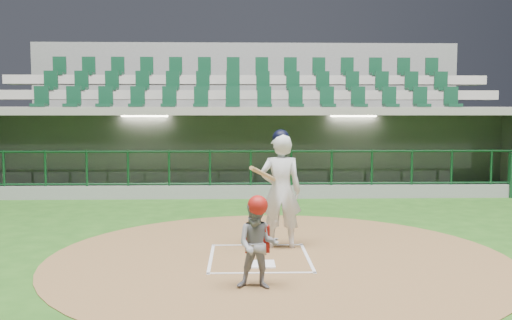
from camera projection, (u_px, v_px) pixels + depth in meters
The scene contains 8 objects.
ground at pixel (259, 254), 9.14m from camera, with size 120.00×120.00×0.00m, color #214F16.
dirt_circle at pixel (278, 257), 8.95m from camera, with size 7.20×7.20×0.01m, color brown.
home_plate at pixel (260, 264), 8.44m from camera, with size 0.43×0.43×0.02m, color white.
batter_box_chalk at pixel (259, 258), 8.84m from camera, with size 1.55×1.80×0.01m.
dugout_structure at pixel (252, 157), 16.86m from camera, with size 16.40×3.70×3.00m.
seating_deck at pixel (248, 137), 19.89m from camera, with size 17.00×6.72×5.15m.
batter at pixel (281, 189), 9.47m from camera, with size 0.89×0.88×1.98m.
catcher at pixel (258, 242), 7.28m from camera, with size 0.60×0.49×1.21m.
Camera 1 is at (-0.32, -8.98, 2.26)m, focal length 40.00 mm.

